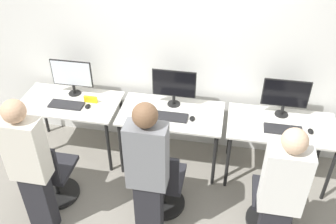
# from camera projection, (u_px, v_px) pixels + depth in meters

# --- Properties ---
(ground_plane) EXTENTS (20.00, 20.00, 0.00)m
(ground_plane) POSITION_uv_depth(u_px,v_px,m) (166.00, 180.00, 4.45)
(ground_plane) COLOR gray
(wall_back) EXTENTS (12.00, 0.05, 2.80)m
(wall_back) POSITION_uv_depth(u_px,v_px,m) (179.00, 44.00, 4.26)
(wall_back) COLOR silver
(wall_back) RESTS_ON ground_plane
(desk_left) EXTENTS (1.19, 0.66, 0.76)m
(desk_left) POSITION_uv_depth(u_px,v_px,m) (70.00, 107.00, 4.51)
(desk_left) COLOR silver
(desk_left) RESTS_ON ground_plane
(monitor_left) EXTENTS (0.50, 0.15, 0.45)m
(monitor_left) POSITION_uv_depth(u_px,v_px,m) (72.00, 75.00, 4.45)
(monitor_left) COLOR black
(monitor_left) RESTS_ON desk_left
(keyboard_left) EXTENTS (0.40, 0.17, 0.02)m
(keyboard_left) POSITION_uv_depth(u_px,v_px,m) (66.00, 105.00, 4.38)
(keyboard_left) COLOR #262628
(keyboard_left) RESTS_ON desk_left
(mouse_left) EXTENTS (0.06, 0.09, 0.03)m
(mouse_left) POSITION_uv_depth(u_px,v_px,m) (88.00, 106.00, 4.35)
(mouse_left) COLOR black
(mouse_left) RESTS_ON desk_left
(office_chair_left) EXTENTS (0.48, 0.48, 0.88)m
(office_chair_left) POSITION_uv_depth(u_px,v_px,m) (51.00, 175.00, 4.02)
(office_chair_left) COLOR black
(office_chair_left) RESTS_ON ground_plane
(person_left) EXTENTS (0.36, 0.21, 1.58)m
(person_left) POSITION_uv_depth(u_px,v_px,m) (30.00, 166.00, 3.43)
(person_left) COLOR #232328
(person_left) RESTS_ON ground_plane
(desk_center) EXTENTS (1.19, 0.66, 0.76)m
(desk_center) POSITION_uv_depth(u_px,v_px,m) (171.00, 119.00, 4.32)
(desk_center) COLOR silver
(desk_center) RESTS_ON ground_plane
(monitor_center) EXTENTS (0.50, 0.15, 0.45)m
(monitor_center) POSITION_uv_depth(u_px,v_px,m) (174.00, 86.00, 4.26)
(monitor_center) COLOR black
(monitor_center) RESTS_ON desk_center
(keyboard_center) EXTENTS (0.40, 0.17, 0.02)m
(keyboard_center) POSITION_uv_depth(u_px,v_px,m) (170.00, 117.00, 4.19)
(keyboard_center) COLOR #262628
(keyboard_center) RESTS_ON desk_center
(mouse_center) EXTENTS (0.06, 0.09, 0.03)m
(mouse_center) POSITION_uv_depth(u_px,v_px,m) (192.00, 118.00, 4.16)
(mouse_center) COLOR black
(mouse_center) RESTS_ON desk_center
(office_chair_center) EXTENTS (0.48, 0.48, 0.88)m
(office_chair_center) POSITION_uv_depth(u_px,v_px,m) (162.00, 185.00, 3.91)
(office_chair_center) COLOR black
(office_chair_center) RESTS_ON ground_plane
(person_center) EXTENTS (0.36, 0.21, 1.62)m
(person_center) POSITION_uv_depth(u_px,v_px,m) (148.00, 173.00, 3.32)
(person_center) COLOR #232328
(person_center) RESTS_ON ground_plane
(desk_right) EXTENTS (1.19, 0.66, 0.76)m
(desk_right) POSITION_uv_depth(u_px,v_px,m) (281.00, 131.00, 4.14)
(desk_right) COLOR silver
(desk_right) RESTS_ON ground_plane
(monitor_right) EXTENTS (0.50, 0.15, 0.45)m
(monitor_right) POSITION_uv_depth(u_px,v_px,m) (285.00, 95.00, 4.09)
(monitor_right) COLOR black
(monitor_right) RESTS_ON desk_right
(keyboard_right) EXTENTS (0.40, 0.17, 0.02)m
(keyboard_right) POSITION_uv_depth(u_px,v_px,m) (283.00, 130.00, 4.01)
(keyboard_right) COLOR #262628
(keyboard_right) RESTS_ON desk_right
(mouse_right) EXTENTS (0.06, 0.09, 0.03)m
(mouse_right) POSITION_uv_depth(u_px,v_px,m) (311.00, 131.00, 3.97)
(mouse_right) COLOR black
(mouse_right) RESTS_ON desk_right
(office_chair_right) EXTENTS (0.48, 0.48, 0.88)m
(office_chair_right) POSITION_uv_depth(u_px,v_px,m) (274.00, 203.00, 3.72)
(office_chair_right) COLOR black
(office_chair_right) RESTS_ON ground_plane
(person_right) EXTENTS (0.36, 0.20, 1.56)m
(person_right) POSITION_uv_depth(u_px,v_px,m) (280.00, 197.00, 3.15)
(person_right) COLOR #232328
(person_right) RESTS_ON ground_plane
(placard_left) EXTENTS (0.16, 0.03, 0.08)m
(placard_left) POSITION_uv_depth(u_px,v_px,m) (91.00, 99.00, 4.42)
(placard_left) COLOR yellow
(placard_left) RESTS_ON desk_left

